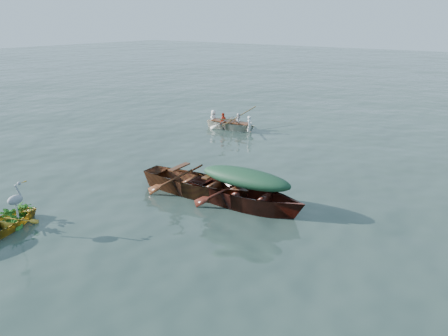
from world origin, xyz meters
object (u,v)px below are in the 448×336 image
object	(u,v)px
yellow_dinghy	(2,232)
rowed_boat	(231,129)
green_tarp_boat	(245,207)
heron	(16,205)
open_wooden_boat	(196,194)

from	to	relation	value
yellow_dinghy	rowed_boat	world-z (taller)	rowed_boat
yellow_dinghy	green_tarp_boat	world-z (taller)	green_tarp_boat
heron	open_wooden_boat	bearing A→B (deg)	47.79
yellow_dinghy	rowed_boat	distance (m)	12.27
green_tarp_boat	rowed_boat	world-z (taller)	green_tarp_boat
rowed_boat	heron	size ratio (longest dim) A/B	3.91
rowed_boat	heron	world-z (taller)	heron
open_wooden_boat	heron	distance (m)	5.04
rowed_boat	yellow_dinghy	bearing A→B (deg)	-177.97
yellow_dinghy	rowed_boat	bearing A→B (deg)	77.33
yellow_dinghy	open_wooden_boat	bearing A→B (deg)	43.82
open_wooden_boat	heron	bearing A→B (deg)	153.54
open_wooden_boat	green_tarp_boat	bearing A→B (deg)	-90.31
open_wooden_boat	heron	xyz separation A→B (m)	(-1.88, -4.61, 0.80)
green_tarp_boat	open_wooden_boat	distance (m)	1.74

